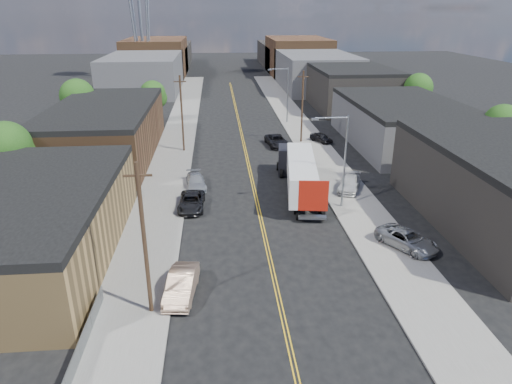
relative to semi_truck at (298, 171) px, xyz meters
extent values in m
plane|color=black|center=(-4.50, 30.55, -2.29)|extent=(260.00, 260.00, 0.00)
cube|color=gold|center=(-4.50, 15.55, -2.28)|extent=(0.32, 120.00, 0.01)
cube|color=slate|center=(-14.00, 15.55, -2.21)|extent=(5.00, 140.00, 0.15)
cube|color=slate|center=(5.00, 15.55, -2.21)|extent=(5.00, 140.00, 0.15)
cube|color=olive|center=(-22.50, -11.45, 0.21)|extent=(12.00, 22.00, 5.00)
cube|color=black|center=(-22.50, -11.45, 3.01)|extent=(12.00, 22.00, 0.60)
cube|color=#4F341F|center=(-22.50, 14.55, 0.71)|extent=(12.00, 26.00, 6.00)
cube|color=black|center=(-22.50, 14.55, 4.01)|extent=(12.00, 26.00, 0.60)
cube|color=navy|center=(10.70, -9.45, 1.31)|extent=(0.30, 20.00, 0.80)
cube|color=#3E3E41|center=(17.50, 16.55, 0.46)|extent=(14.00, 24.00, 5.50)
cube|color=black|center=(17.50, 16.55, 3.51)|extent=(14.00, 24.00, 0.60)
cube|color=black|center=(17.50, 42.55, 1.21)|extent=(14.00, 22.00, 7.00)
cube|color=black|center=(17.50, 42.55, 5.01)|extent=(14.00, 22.00, 0.60)
cube|color=#3E3E41|center=(-24.50, 65.55, 1.71)|extent=(16.00, 30.00, 8.00)
cube|color=#3E3E41|center=(15.50, 65.55, 1.71)|extent=(16.00, 30.00, 8.00)
cube|color=#4F341F|center=(-24.50, 90.55, 2.71)|extent=(16.00, 26.00, 10.00)
cube|color=#4F341F|center=(15.50, 90.55, 2.71)|extent=(16.00, 26.00, 10.00)
cube|color=black|center=(-24.50, 110.55, 1.21)|extent=(16.00, 40.00, 7.00)
cube|color=black|center=(15.50, 110.55, 1.21)|extent=(16.00, 40.00, 7.00)
cylinder|color=gray|center=(-26.50, 80.55, 12.71)|extent=(0.80, 0.80, 30.00)
cylinder|color=gray|center=(-28.26, 78.79, 12.71)|extent=(1.94, 1.94, 29.98)
cylinder|color=gray|center=(-24.74, 78.79, 12.71)|extent=(1.94, 1.94, 29.98)
cylinder|color=gray|center=(-28.26, 82.31, 12.71)|extent=(1.94, 1.94, 29.98)
cylinder|color=gray|center=(-24.74, 82.31, 12.71)|extent=(1.94, 1.94, 29.98)
cylinder|color=gray|center=(3.50, -4.45, 2.21)|extent=(0.18, 0.18, 9.00)
cylinder|color=gray|center=(2.00, -4.45, 6.51)|extent=(3.00, 0.12, 0.12)
cube|color=gray|center=(0.50, -4.45, 6.41)|extent=(0.60, 0.25, 0.18)
cylinder|color=gray|center=(3.50, 30.55, 2.21)|extent=(0.18, 0.18, 9.00)
cylinder|color=gray|center=(2.00, 30.55, 6.51)|extent=(3.00, 0.12, 0.12)
cube|color=gray|center=(0.50, 30.55, 6.41)|extent=(0.60, 0.25, 0.18)
cylinder|color=black|center=(-12.70, -19.45, 2.71)|extent=(0.26, 0.26, 10.00)
cube|color=black|center=(-12.70, -19.45, 6.91)|extent=(1.60, 0.12, 0.12)
cylinder|color=black|center=(-12.70, 15.55, 2.71)|extent=(0.26, 0.26, 10.00)
cube|color=black|center=(-12.70, 15.55, 6.91)|extent=(1.60, 0.12, 0.12)
cylinder|color=black|center=(3.70, 18.55, 2.71)|extent=(0.26, 0.26, 10.00)
cube|color=black|center=(3.70, 18.55, 6.91)|extent=(1.60, 0.12, 0.12)
cube|color=slate|center=(-16.00, -25.95, -1.09)|extent=(0.05, 16.00, 0.05)
cylinder|color=black|center=(-28.50, 0.55, -0.16)|extent=(0.36, 0.36, 4.25)
sphere|color=#183B10|center=(-28.50, 0.55, 3.24)|extent=(4.76, 4.76, 4.76)
sphere|color=#183B10|center=(-27.90, 0.85, 2.39)|extent=(3.74, 3.74, 3.74)
sphere|color=#183B10|center=(-29.00, 0.15, 2.64)|extent=(3.40, 3.40, 3.40)
cylinder|color=black|center=(-28.50, 25.55, -0.04)|extent=(0.36, 0.36, 4.50)
sphere|color=#183B10|center=(-28.50, 25.55, 3.56)|extent=(5.04, 5.04, 5.04)
sphere|color=#183B10|center=(-27.90, 25.85, 2.66)|extent=(3.96, 3.96, 3.96)
sphere|color=#183B10|center=(-29.00, 25.15, 2.93)|extent=(3.60, 3.60, 3.60)
cylinder|color=black|center=(-18.50, 32.55, -0.41)|extent=(0.36, 0.36, 3.75)
sphere|color=#183B10|center=(-18.50, 32.55, 2.59)|extent=(4.20, 4.20, 4.20)
sphere|color=#183B10|center=(-17.90, 32.85, 1.84)|extent=(3.30, 3.30, 3.30)
sphere|color=#183B10|center=(-19.00, 32.15, 2.06)|extent=(3.00, 3.00, 3.00)
cylinder|color=black|center=(25.50, 6.55, -0.29)|extent=(0.36, 0.36, 4.00)
sphere|color=#183B10|center=(25.50, 6.55, 2.91)|extent=(4.48, 4.48, 4.48)
sphere|color=#183B10|center=(26.10, 6.85, 2.11)|extent=(3.52, 3.52, 3.52)
sphere|color=#183B10|center=(25.00, 6.15, 2.35)|extent=(3.20, 3.20, 3.20)
cylinder|color=black|center=(25.50, 30.55, -0.16)|extent=(0.36, 0.36, 4.25)
sphere|color=#183B10|center=(25.50, 30.55, 3.24)|extent=(4.76, 4.76, 4.76)
sphere|color=#183B10|center=(26.10, 30.85, 2.39)|extent=(3.74, 3.74, 3.74)
sphere|color=#183B10|center=(25.00, 30.15, 2.64)|extent=(3.40, 3.40, 3.40)
cube|color=silver|center=(0.00, -1.54, 0.32)|extent=(4.20, 12.26, 2.81)
cube|color=maroon|center=(0.00, -7.55, 0.32)|extent=(2.62, 0.47, 2.83)
cube|color=gray|center=(0.00, -7.55, -1.74)|extent=(2.53, 0.93, 0.25)
cube|color=black|center=(0.00, 5.87, -0.73)|extent=(2.91, 3.51, 3.11)
cylinder|color=black|center=(0.00, -6.15, -1.79)|extent=(2.72, 1.34, 1.00)
cylinder|color=black|center=(0.00, 5.87, -1.79)|extent=(2.62, 1.33, 1.00)
imported|color=#A08069|center=(-10.90, -17.74, -1.47)|extent=(2.29, 5.11, 1.63)
imported|color=black|center=(-10.86, -3.45, -1.58)|extent=(2.52, 5.18, 1.42)
imported|color=#A6A9AB|center=(-10.65, 2.05, -1.61)|extent=(2.52, 4.90, 1.36)
imported|color=#9B9D9F|center=(6.50, -12.91, -1.42)|extent=(4.68, 5.62, 1.43)
imported|color=#B3B3B3|center=(5.41, -0.36, -1.45)|extent=(3.71, 5.11, 1.38)
imported|color=black|center=(6.50, 18.02, -1.50)|extent=(3.13, 4.04, 1.28)
imported|color=black|center=(0.00, 17.04, -1.54)|extent=(3.16, 5.68, 1.50)
camera|label=1|loc=(-8.21, -43.78, 15.57)|focal=32.00mm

